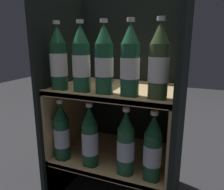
{
  "coord_description": "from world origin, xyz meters",
  "views": [
    {
      "loc": [
        0.34,
        -0.7,
        0.75
      ],
      "look_at": [
        0.0,
        0.13,
        0.52
      ],
      "focal_mm": 35.0,
      "sensor_mm": 36.0,
      "label": 1
    }
  ],
  "objects_px": {
    "bottle_lower_front_0": "(62,133)",
    "bottle_lower_front_1": "(90,138)",
    "bottle_upper_front_3": "(130,63)",
    "bottle_lower_front_3": "(153,150)",
    "bottle_upper_front_4": "(159,64)",
    "bottle_upper_front_2": "(105,62)",
    "bottle_upper_front_0": "(59,60)",
    "bottle_lower_front_2": "(126,145)",
    "bottle_upper_front_1": "(81,61)"
  },
  "relations": [
    {
      "from": "bottle_upper_front_2",
      "to": "bottle_lower_front_1",
      "type": "bearing_deg",
      "value": 180.0
    },
    {
      "from": "bottle_upper_front_0",
      "to": "bottle_lower_front_1",
      "type": "relative_size",
      "value": 1.0
    },
    {
      "from": "bottle_lower_front_1",
      "to": "bottle_upper_front_2",
      "type": "bearing_deg",
      "value": 0.0
    },
    {
      "from": "bottle_upper_front_3",
      "to": "bottle_lower_front_0",
      "type": "relative_size",
      "value": 1.0
    },
    {
      "from": "bottle_upper_front_3",
      "to": "bottle_lower_front_3",
      "type": "xyz_separation_m",
      "value": [
        0.1,
        0.0,
        -0.33
      ]
    },
    {
      "from": "bottle_lower_front_0",
      "to": "bottle_lower_front_3",
      "type": "xyz_separation_m",
      "value": [
        0.41,
        0.0,
        0.0
      ]
    },
    {
      "from": "bottle_lower_front_0",
      "to": "bottle_lower_front_2",
      "type": "bearing_deg",
      "value": 0.0
    },
    {
      "from": "bottle_upper_front_2",
      "to": "bottle_lower_front_3",
      "type": "height_order",
      "value": "bottle_upper_front_2"
    },
    {
      "from": "bottle_upper_front_1",
      "to": "bottle_upper_front_3",
      "type": "height_order",
      "value": "same"
    },
    {
      "from": "bottle_upper_front_0",
      "to": "bottle_lower_front_0",
      "type": "height_order",
      "value": "bottle_upper_front_0"
    },
    {
      "from": "bottle_lower_front_2",
      "to": "bottle_upper_front_2",
      "type": "bearing_deg",
      "value": 180.0
    },
    {
      "from": "bottle_upper_front_2",
      "to": "bottle_lower_front_3",
      "type": "distance_m",
      "value": 0.38
    },
    {
      "from": "bottle_upper_front_2",
      "to": "bottle_upper_front_3",
      "type": "xyz_separation_m",
      "value": [
        0.1,
        0.0,
        -0.0
      ]
    },
    {
      "from": "bottle_lower_front_0",
      "to": "bottle_lower_front_2",
      "type": "height_order",
      "value": "same"
    },
    {
      "from": "bottle_lower_front_1",
      "to": "bottle_lower_front_2",
      "type": "bearing_deg",
      "value": -0.0
    },
    {
      "from": "bottle_upper_front_4",
      "to": "bottle_upper_front_1",
      "type": "bearing_deg",
      "value": -180.0
    },
    {
      "from": "bottle_upper_front_3",
      "to": "bottle_lower_front_0",
      "type": "height_order",
      "value": "bottle_upper_front_3"
    },
    {
      "from": "bottle_upper_front_1",
      "to": "bottle_lower_front_0",
      "type": "relative_size",
      "value": 1.0
    },
    {
      "from": "bottle_upper_front_1",
      "to": "bottle_lower_front_3",
      "type": "distance_m",
      "value": 0.44
    },
    {
      "from": "bottle_lower_front_3",
      "to": "bottle_lower_front_0",
      "type": "bearing_deg",
      "value": -180.0
    },
    {
      "from": "bottle_upper_front_4",
      "to": "bottle_lower_front_3",
      "type": "distance_m",
      "value": 0.33
    },
    {
      "from": "bottle_upper_front_0",
      "to": "bottle_upper_front_3",
      "type": "distance_m",
      "value": 0.31
    },
    {
      "from": "bottle_upper_front_0",
      "to": "bottle_lower_front_3",
      "type": "height_order",
      "value": "bottle_upper_front_0"
    },
    {
      "from": "bottle_upper_front_1",
      "to": "bottle_upper_front_3",
      "type": "xyz_separation_m",
      "value": [
        0.2,
        0.0,
        0.0
      ]
    },
    {
      "from": "bottle_upper_front_0",
      "to": "bottle_upper_front_1",
      "type": "distance_m",
      "value": 0.11
    },
    {
      "from": "bottle_upper_front_3",
      "to": "bottle_lower_front_3",
      "type": "bearing_deg",
      "value": 0.0
    },
    {
      "from": "bottle_upper_front_1",
      "to": "bottle_upper_front_4",
      "type": "height_order",
      "value": "same"
    },
    {
      "from": "bottle_lower_front_3",
      "to": "bottle_lower_front_2",
      "type": "bearing_deg",
      "value": -180.0
    },
    {
      "from": "bottle_upper_front_0",
      "to": "bottle_upper_front_2",
      "type": "bearing_deg",
      "value": 0.0
    },
    {
      "from": "bottle_lower_front_0",
      "to": "bottle_upper_front_0",
      "type": "bearing_deg",
      "value": 0.0
    },
    {
      "from": "bottle_upper_front_2",
      "to": "bottle_lower_front_0",
      "type": "xyz_separation_m",
      "value": [
        -0.22,
        -0.0,
        -0.33
      ]
    },
    {
      "from": "bottle_upper_front_3",
      "to": "bottle_upper_front_4",
      "type": "bearing_deg",
      "value": 0.0
    },
    {
      "from": "bottle_upper_front_3",
      "to": "bottle_lower_front_2",
      "type": "distance_m",
      "value": 0.33
    },
    {
      "from": "bottle_lower_front_0",
      "to": "bottle_lower_front_1",
      "type": "xyz_separation_m",
      "value": [
        0.14,
        0.0,
        -0.0
      ]
    },
    {
      "from": "bottle_lower_front_2",
      "to": "bottle_lower_front_3",
      "type": "bearing_deg",
      "value": 0.0
    },
    {
      "from": "bottle_upper_front_0",
      "to": "bottle_lower_front_2",
      "type": "relative_size",
      "value": 1.0
    },
    {
      "from": "bottle_upper_front_2",
      "to": "bottle_upper_front_3",
      "type": "relative_size",
      "value": 1.0
    },
    {
      "from": "bottle_upper_front_3",
      "to": "bottle_upper_front_4",
      "type": "xyz_separation_m",
      "value": [
        0.1,
        0.0,
        -0.0
      ]
    },
    {
      "from": "bottle_upper_front_1",
      "to": "bottle_upper_front_4",
      "type": "relative_size",
      "value": 1.0
    },
    {
      "from": "bottle_upper_front_2",
      "to": "bottle_lower_front_2",
      "type": "bearing_deg",
      "value": -0.0
    },
    {
      "from": "bottle_upper_front_0",
      "to": "bottle_upper_front_4",
      "type": "bearing_deg",
      "value": 0.0
    },
    {
      "from": "bottle_upper_front_0",
      "to": "bottle_upper_front_1",
      "type": "bearing_deg",
      "value": -0.0
    },
    {
      "from": "bottle_upper_front_1",
      "to": "bottle_lower_front_3",
      "type": "relative_size",
      "value": 1.0
    },
    {
      "from": "bottle_upper_front_2",
      "to": "bottle_upper_front_1",
      "type": "bearing_deg",
      "value": -180.0
    },
    {
      "from": "bottle_lower_front_0",
      "to": "bottle_upper_front_2",
      "type": "bearing_deg",
      "value": 0.0
    },
    {
      "from": "bottle_lower_front_2",
      "to": "bottle_lower_front_3",
      "type": "xyz_separation_m",
      "value": [
        0.11,
        0.0,
        0.0
      ]
    },
    {
      "from": "bottle_lower_front_3",
      "to": "bottle_upper_front_4",
      "type": "bearing_deg",
      "value": 0.0
    },
    {
      "from": "bottle_upper_front_2",
      "to": "bottle_lower_front_2",
      "type": "xyz_separation_m",
      "value": [
        0.09,
        -0.0,
        -0.33
      ]
    },
    {
      "from": "bottle_upper_front_0",
      "to": "bottle_upper_front_4",
      "type": "distance_m",
      "value": 0.41
    },
    {
      "from": "bottle_upper_front_0",
      "to": "bottle_lower_front_0",
      "type": "distance_m",
      "value": 0.33
    }
  ]
}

